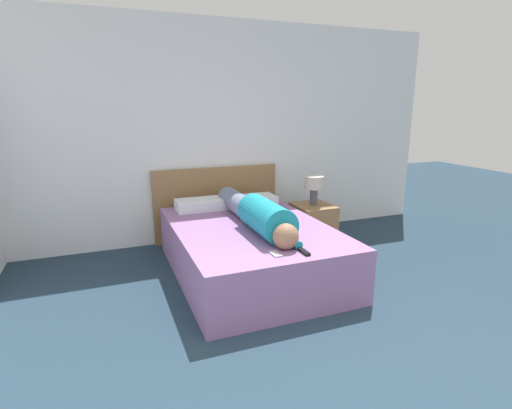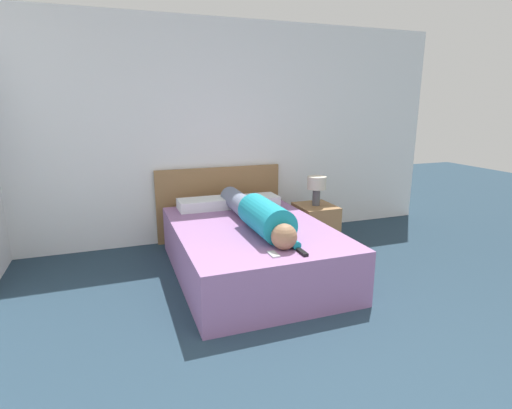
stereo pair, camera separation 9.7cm
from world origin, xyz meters
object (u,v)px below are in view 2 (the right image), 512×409
Objects in this scene: nightstand at (315,225)px; cell_phone at (274,254)px; pillow_second at (254,200)px; pillow_near_headboard at (205,204)px; tv_remote at (302,252)px; person_lying at (258,214)px; bed at (251,250)px; table_lamp at (317,185)px.

cell_phone is at bearing -129.36° from nightstand.
cell_phone is at bearing -104.25° from pillow_second.
tv_remote is at bearing -75.87° from pillow_near_headboard.
person_lying is 0.74m from cell_phone.
cell_phone is at bearing -100.28° from person_lying.
bed is 1.14m from nightstand.
table_lamp is (0.00, 0.00, 0.48)m from nightstand.
pillow_second is (0.32, 0.79, 0.30)m from bed.
bed is 4.17× the size of nightstand.
person_lying reaches higher than pillow_second.
pillow_near_headboard is 1.05× the size of pillow_second.
nightstand is 0.79m from pillow_second.
person_lying is at bearing -147.36° from nightstand.
bed is 3.61× the size of pillow_second.
nightstand is 1.40× the size of table_lamp.
pillow_near_headboard reaches higher than tv_remote.
bed is 0.90m from pillow_second.
cell_phone is (-0.22, 0.05, -0.01)m from tv_remote.
table_lamp is 2.65× the size of cell_phone.
pillow_near_headboard is at bearing 168.72° from nightstand.
pillow_second is (0.59, 0.00, -0.01)m from pillow_near_headboard.
tv_remote is at bearing -12.87° from cell_phone.
nightstand is at bearing -20.34° from pillow_second.
pillow_near_headboard is 1.68m from tv_remote.
person_lying is 0.93m from pillow_near_headboard.
bed is 15.48× the size of cell_phone.
table_lamp is at bearing 0.00° from nightstand.
pillow_second is at bearing 72.59° from person_lying.
nightstand is 3.22× the size of tv_remote.
pillow_near_headboard is at bearing 168.72° from table_lamp.
person_lying is at bearing -60.64° from bed.
tv_remote is at bearing -122.13° from nightstand.
table_lamp reaches higher than pillow_near_headboard.
pillow_near_headboard is (-1.28, 0.25, -0.17)m from table_lamp.
nightstand is at bearing -11.28° from pillow_near_headboard.
person_lying is at bearing -107.41° from pillow_second.
bed is 13.42× the size of tv_remote.
tv_remote is at bearing -80.73° from bed.
person_lying is 12.86× the size of cell_phone.
bed is 0.89m from pillow_near_headboard.
table_lamp is 1.31m from pillow_near_headboard.
cell_phone is (-0.09, -0.79, 0.25)m from bed.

